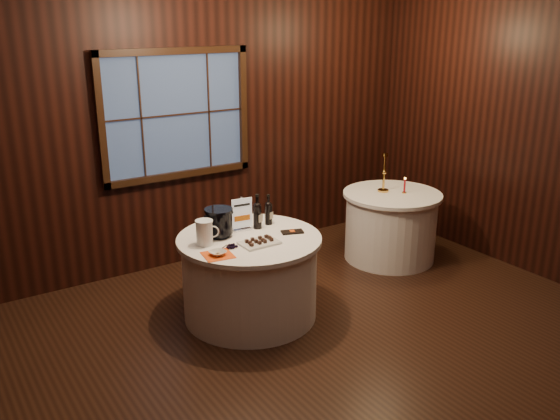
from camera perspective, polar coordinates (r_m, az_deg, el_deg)
ground at (r=4.83m, az=3.40°, el=-14.77°), size 6.00×6.00×0.00m
back_wall at (r=6.30m, az=-10.02°, el=8.11°), size 6.00×0.10×3.00m
main_table at (r=5.37m, az=-2.92°, el=-6.41°), size 1.28×1.28×0.77m
side_table at (r=6.73m, az=10.59°, el=-1.48°), size 1.08×1.08×0.77m
sign_stand at (r=5.35m, az=-3.69°, el=-0.87°), size 0.19×0.11×0.31m
port_bottle_left at (r=5.38m, az=-2.19°, el=-0.35°), size 0.08×0.09×0.32m
port_bottle_right at (r=5.49m, az=-1.11°, el=-0.14°), size 0.07×0.08×0.29m
ice_bucket at (r=5.21m, az=-5.89°, el=-1.16°), size 0.25×0.25×0.26m
chocolate_plate at (r=5.06m, az=-2.00°, el=-3.09°), size 0.33×0.22×0.05m
chocolate_box at (r=5.31m, az=1.19°, el=-2.12°), size 0.22×0.16×0.02m
grape_bunch at (r=4.99m, az=-4.71°, el=-3.45°), size 0.16×0.08×0.04m
glass_pitcher at (r=5.05m, az=-7.26°, el=-2.15°), size 0.20×0.15×0.22m
orange_napkin at (r=4.85m, az=-6.00°, el=-4.34°), size 0.27×0.27×0.00m
cracker_bowl at (r=4.85m, az=-6.01°, el=-4.13°), size 0.15×0.15×0.03m
brass_candlestick at (r=6.60m, az=9.96°, el=3.06°), size 0.12×0.12×0.43m
red_candle at (r=6.60m, az=11.90°, el=2.19°), size 0.05×0.05×0.18m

